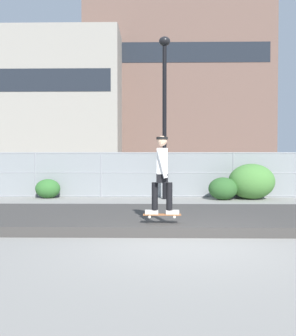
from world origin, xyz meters
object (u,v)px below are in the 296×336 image
(street_lamp, at_px, (165,97))
(shrub_left, at_px, (48,189))
(parked_car_near, at_px, (90,174))
(shrub_center, at_px, (223,189))
(skateboard, at_px, (162,215))
(skater, at_px, (162,170))
(shrub_right, at_px, (252,181))
(parked_car_mid, at_px, (221,174))

(street_lamp, xyz_separation_m, shrub_left, (-4.68, 0.26, -3.59))
(parked_car_near, relative_size, shrub_left, 4.49)
(street_lamp, height_order, shrub_left, street_lamp)
(shrub_left, relative_size, shrub_center, 0.88)
(skateboard, relative_size, shrub_left, 0.81)
(skater, distance_m, shrub_right, 7.76)
(skater, distance_m, parked_car_near, 11.42)
(skater, bearing_deg, street_lamp, 88.10)
(parked_car_mid, bearing_deg, shrub_center, -98.91)
(parked_car_near, bearing_deg, street_lamp, -48.38)
(skateboard, bearing_deg, street_lamp, 88.10)
(skater, bearing_deg, parked_car_mid, 73.67)
(street_lamp, bearing_deg, skater, -91.90)
(parked_car_mid, relative_size, shrub_left, 4.48)
(shrub_left, bearing_deg, skater, -57.77)
(skater, height_order, shrub_left, skater)
(skateboard, height_order, skater, skater)
(street_lamp, height_order, parked_car_mid, street_lamp)
(street_lamp, bearing_deg, parked_car_mid, 52.92)
(shrub_right, bearing_deg, parked_car_mid, 97.78)
(skateboard, distance_m, street_lamp, 7.70)
(street_lamp, distance_m, shrub_right, 4.74)
(skateboard, bearing_deg, shrub_right, 61.93)
(skater, height_order, shrub_right, skater)
(shrub_left, bearing_deg, parked_car_mid, 25.23)
(skateboard, relative_size, parked_car_mid, 0.18)
(shrub_right, bearing_deg, skater, -118.07)
(parked_car_near, bearing_deg, shrub_left, -105.39)
(skateboard, xyz_separation_m, shrub_center, (2.48, 6.56, 0.03))
(skater, bearing_deg, shrub_right, 61.93)
(shrub_center, height_order, shrub_right, shrub_right)
(parked_car_near, relative_size, parked_car_mid, 1.00)
(street_lamp, distance_m, shrub_left, 5.91)
(parked_car_near, xyz_separation_m, shrub_left, (-1.05, -3.83, -0.45))
(shrub_left, height_order, shrub_center, shrub_center)
(skateboard, height_order, shrub_right, shrub_right)
(skater, relative_size, shrub_left, 1.66)
(skateboard, distance_m, shrub_center, 7.01)
(street_lamp, relative_size, parked_car_mid, 1.42)
(parked_car_near, bearing_deg, shrub_right, -30.06)
(parked_car_mid, height_order, shrub_right, parked_car_mid)
(street_lamp, relative_size, shrub_right, 3.52)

